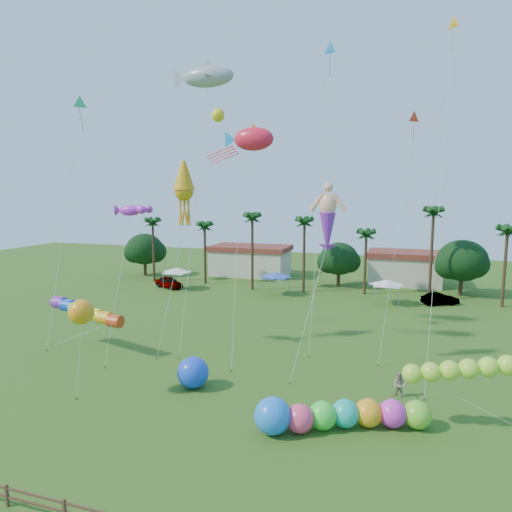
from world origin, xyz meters
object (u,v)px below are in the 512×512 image
(blue_ball, at_px, (193,373))
(caterpillar_inflatable, at_px, (336,415))
(car_a, at_px, (169,282))
(car_b, at_px, (440,299))
(spectator_b, at_px, (399,385))

(blue_ball, bearing_deg, caterpillar_inflatable, -14.19)
(car_a, relative_size, blue_ball, 2.16)
(car_b, xyz_separation_m, spectator_b, (-4.31, -27.64, 0.12))
(spectator_b, bearing_deg, car_a, 171.22)
(car_b, bearing_deg, blue_ball, 122.01)
(car_b, xyz_separation_m, blue_ball, (-17.83, -30.49, 0.38))
(car_b, distance_m, spectator_b, 27.98)
(car_a, bearing_deg, blue_ball, -122.97)
(car_b, relative_size, blue_ball, 1.99)
(car_a, bearing_deg, car_b, -62.39)
(spectator_b, height_order, caterpillar_inflatable, caterpillar_inflatable)
(car_b, xyz_separation_m, caterpillar_inflatable, (-7.66, -33.06, 0.16))
(car_a, distance_m, spectator_b, 41.00)
(spectator_b, xyz_separation_m, blue_ball, (-13.52, -2.85, 0.26))
(car_a, distance_m, caterpillar_inflatable, 42.39)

